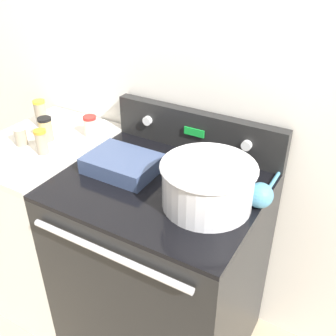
{
  "coord_description": "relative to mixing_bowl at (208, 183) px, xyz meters",
  "views": [
    {
      "loc": [
        0.63,
        -0.72,
        1.71
      ],
      "look_at": [
        0.02,
        0.34,
        0.96
      ],
      "focal_mm": 42.0,
      "sensor_mm": 36.0,
      "label": 1
    }
  ],
  "objects": [
    {
      "name": "spice_jar_white_cap",
      "position": [
        -0.86,
        -0.02,
        -0.03
      ],
      "size": [
        0.05,
        0.05,
        0.09
      ],
      "color": "gray",
      "rests_on": "side_counter"
    },
    {
      "name": "spice_jar_black_cap",
      "position": [
        -0.8,
        0.06,
        -0.02
      ],
      "size": [
        0.06,
        0.06,
        0.11
      ],
      "color": "tan",
      "rests_on": "side_counter"
    },
    {
      "name": "ladle",
      "position": [
        0.16,
        0.09,
        -0.05
      ],
      "size": [
        0.09,
        0.34,
        0.09
      ],
      "color": "teal",
      "rests_on": "stove_range"
    },
    {
      "name": "kitchen_wall",
      "position": [
        -0.2,
        0.39,
        0.26
      ],
      "size": [
        8.0,
        0.05,
        2.5
      ],
      "color": "silver",
      "rests_on": "ground_plane"
    },
    {
      "name": "spice_jar_orange_cap",
      "position": [
        -0.73,
        -0.03,
        -0.02
      ],
      "size": [
        0.05,
        0.05,
        0.1
      ],
      "color": "gray",
      "rests_on": "side_counter"
    },
    {
      "name": "casserole_dish",
      "position": [
        -0.37,
        0.03,
        -0.05
      ],
      "size": [
        0.27,
        0.2,
        0.06
      ],
      "color": "#38476B",
      "rests_on": "stove_range"
    },
    {
      "name": "spice_jar_yellow_cap",
      "position": [
        -0.93,
        0.16,
        -0.01
      ],
      "size": [
        0.06,
        0.06,
        0.12
      ],
      "color": "gray",
      "rests_on": "side_counter"
    },
    {
      "name": "side_counter",
      "position": [
        -0.81,
        0.04,
        -0.53
      ],
      "size": [
        0.47,
        0.64,
        0.91
      ],
      "color": "silver",
      "rests_on": "ground_plane"
    },
    {
      "name": "spice_jar_red_cap",
      "position": [
        -0.66,
        0.19,
        -0.03
      ],
      "size": [
        0.06,
        0.06,
        0.09
      ],
      "color": "beige",
      "rests_on": "side_counter"
    },
    {
      "name": "mixing_bowl",
      "position": [
        0.0,
        0.0,
        0.0
      ],
      "size": [
        0.32,
        0.32,
        0.16
      ],
      "color": "silver",
      "rests_on": "stove_range"
    },
    {
      "name": "stove_range",
      "position": [
        -0.2,
        0.04,
        -0.54
      ],
      "size": [
        0.75,
        0.67,
        0.9
      ],
      "color": "black",
      "rests_on": "ground_plane"
    },
    {
      "name": "control_panel",
      "position": [
        -0.2,
        0.33,
        -0.0
      ],
      "size": [
        0.75,
        0.07,
        0.17
      ],
      "color": "black",
      "rests_on": "stove_range"
    }
  ]
}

